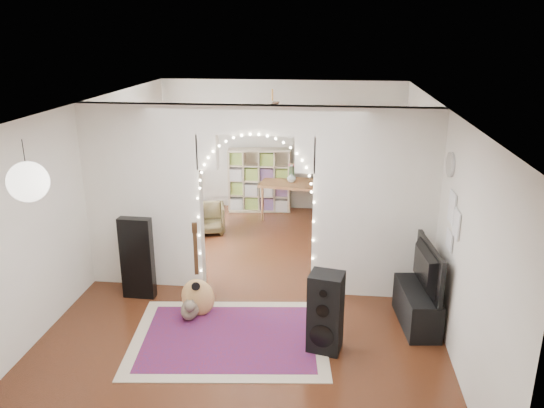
# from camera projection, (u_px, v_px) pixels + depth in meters

# --- Properties ---
(floor) EXTENTS (7.50, 7.50, 0.00)m
(floor) POSITION_uv_depth(u_px,v_px,m) (257.00, 287.00, 7.93)
(floor) COLOR black
(floor) RESTS_ON ground
(ceiling) EXTENTS (5.00, 7.50, 0.02)m
(ceiling) POSITION_uv_depth(u_px,v_px,m) (256.00, 105.00, 7.08)
(ceiling) COLOR white
(ceiling) RESTS_ON wall_back
(wall_back) EXTENTS (5.00, 0.02, 2.70)m
(wall_back) POSITION_uv_depth(u_px,v_px,m) (282.00, 146.00, 11.04)
(wall_back) COLOR silver
(wall_back) RESTS_ON floor
(wall_front) EXTENTS (5.00, 0.02, 2.70)m
(wall_front) POSITION_uv_depth(u_px,v_px,m) (186.00, 354.00, 3.96)
(wall_front) COLOR silver
(wall_front) RESTS_ON floor
(wall_left) EXTENTS (0.02, 7.50, 2.70)m
(wall_left) POSITION_uv_depth(u_px,v_px,m) (88.00, 195.00, 7.77)
(wall_left) COLOR silver
(wall_left) RESTS_ON floor
(wall_right) EXTENTS (0.02, 7.50, 2.70)m
(wall_right) POSITION_uv_depth(u_px,v_px,m) (438.00, 207.00, 7.23)
(wall_right) COLOR silver
(wall_right) RESTS_ON floor
(divider_wall) EXTENTS (5.00, 0.20, 2.70)m
(divider_wall) POSITION_uv_depth(u_px,v_px,m) (256.00, 196.00, 7.48)
(divider_wall) COLOR silver
(divider_wall) RESTS_ON floor
(fairy_lights) EXTENTS (1.64, 0.04, 1.60)m
(fairy_lights) POSITION_uv_depth(u_px,v_px,m) (255.00, 190.00, 7.32)
(fairy_lights) COLOR #FFEABF
(fairy_lights) RESTS_ON divider_wall
(window) EXTENTS (0.04, 1.20, 1.40)m
(window) POSITION_uv_depth(u_px,v_px,m) (133.00, 157.00, 9.42)
(window) COLOR white
(window) RESTS_ON wall_left
(wall_clock) EXTENTS (0.03, 0.31, 0.31)m
(wall_clock) POSITION_uv_depth(u_px,v_px,m) (451.00, 165.00, 6.43)
(wall_clock) COLOR white
(wall_clock) RESTS_ON wall_right
(picture_frames) EXTENTS (0.02, 0.50, 0.70)m
(picture_frames) POSITION_uv_depth(u_px,v_px,m) (452.00, 222.00, 6.25)
(picture_frames) COLOR white
(picture_frames) RESTS_ON wall_right
(paper_lantern) EXTENTS (0.40, 0.40, 0.40)m
(paper_lantern) POSITION_uv_depth(u_px,v_px,m) (28.00, 182.00, 5.16)
(paper_lantern) COLOR white
(paper_lantern) RESTS_ON ceiling
(ceiling_fan) EXTENTS (1.10, 1.10, 0.30)m
(ceiling_fan) POSITION_uv_depth(u_px,v_px,m) (272.00, 107.00, 9.06)
(ceiling_fan) COLOR #BB843E
(ceiling_fan) RESTS_ON ceiling
(area_rug) EXTENTS (2.58, 2.05, 0.02)m
(area_rug) POSITION_uv_depth(u_px,v_px,m) (229.00, 337.00, 6.61)
(area_rug) COLOR maroon
(area_rug) RESTS_ON floor
(guitar_case) EXTENTS (0.46, 0.17, 1.20)m
(guitar_case) POSITION_uv_depth(u_px,v_px,m) (137.00, 258.00, 7.46)
(guitar_case) COLOR black
(guitar_case) RESTS_ON floor
(acoustic_guitar) EXTENTS (0.47, 0.25, 1.13)m
(acoustic_guitar) POSITION_uv_depth(u_px,v_px,m) (197.00, 282.00, 6.98)
(acoustic_guitar) COLOR tan
(acoustic_guitar) RESTS_ON floor
(tabby_cat) EXTENTS (0.33, 0.55, 0.36)m
(tabby_cat) POSITION_uv_depth(u_px,v_px,m) (190.00, 309.00, 7.01)
(tabby_cat) COLOR brown
(tabby_cat) RESTS_ON floor
(floor_speaker) EXTENTS (0.45, 0.41, 0.99)m
(floor_speaker) POSITION_uv_depth(u_px,v_px,m) (325.00, 313.00, 6.23)
(floor_speaker) COLOR black
(floor_speaker) RESTS_ON floor
(media_console) EXTENTS (0.51, 1.04, 0.50)m
(media_console) POSITION_uv_depth(u_px,v_px,m) (417.00, 307.00, 6.84)
(media_console) COLOR black
(media_console) RESTS_ON floor
(tv) EXTENTS (0.26, 1.08, 0.62)m
(tv) POSITION_uv_depth(u_px,v_px,m) (421.00, 268.00, 6.67)
(tv) COLOR black
(tv) RESTS_ON media_console
(bookcase) EXTENTS (1.32, 0.49, 1.33)m
(bookcase) POSITION_uv_depth(u_px,v_px,m) (260.00, 180.00, 11.07)
(bookcase) COLOR tan
(bookcase) RESTS_ON floor
(dining_table) EXTENTS (1.30, 0.95, 0.76)m
(dining_table) POSITION_uv_depth(u_px,v_px,m) (291.00, 185.00, 10.63)
(dining_table) COLOR brown
(dining_table) RESTS_ON floor
(flower_vase) EXTENTS (0.21, 0.21, 0.19)m
(flower_vase) POSITION_uv_depth(u_px,v_px,m) (292.00, 177.00, 10.58)
(flower_vase) COLOR white
(flower_vase) RESTS_ON dining_table
(dining_chair_left) EXTENTS (0.71, 0.72, 0.54)m
(dining_chair_left) POSITION_uv_depth(u_px,v_px,m) (209.00, 218.00, 9.99)
(dining_chair_left) COLOR #4A3F25
(dining_chair_left) RESTS_ON floor
(dining_chair_right) EXTENTS (0.60, 0.61, 0.47)m
(dining_chair_right) POSITION_uv_depth(u_px,v_px,m) (336.00, 266.00, 8.06)
(dining_chair_right) COLOR #4A3F25
(dining_chair_right) RESTS_ON floor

